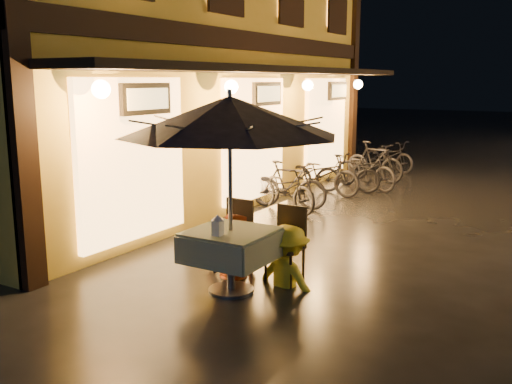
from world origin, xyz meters
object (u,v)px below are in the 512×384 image
Objects in this scene: patio_umbrella at (230,116)px; table_lantern at (218,224)px; cafe_table at (231,246)px; bicycle_0 at (284,188)px; person_orange at (232,215)px; person_yellow at (288,227)px.

table_lantern is at bearing -90.00° from patio_umbrella.
bicycle_0 reaches higher than cafe_table.
person_orange is at bearing -143.04° from bicycle_0.
patio_umbrella reaches higher than person_yellow.
person_orange reaches higher than table_lantern.
bicycle_0 is at bearing 109.65° from patio_umbrella.
patio_umbrella is at bearing 109.02° from person_orange.
patio_umbrella is 1.75× the size of person_yellow.
table_lantern is 4.79m from bicycle_0.
cafe_table is at bearing 61.42° from person_yellow.
cafe_table is 1.56m from patio_umbrella.
cafe_table is 0.43m from table_lantern.
patio_umbrella is 4.82m from bicycle_0.
cafe_table is 0.58× the size of bicycle_0.
patio_umbrella is at bearing 61.42° from person_yellow.
person_yellow is (0.84, 0.01, -0.06)m from person_orange.
bicycle_0 is (-1.52, 4.24, -1.70)m from patio_umbrella.
table_lantern reaches higher than bicycle_0.
patio_umbrella is at bearing 153.43° from cafe_table.
person_orange is 3.85m from bicycle_0.
person_orange is at bearing 121.59° from cafe_table.
cafe_table is 0.61× the size of person_orange.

